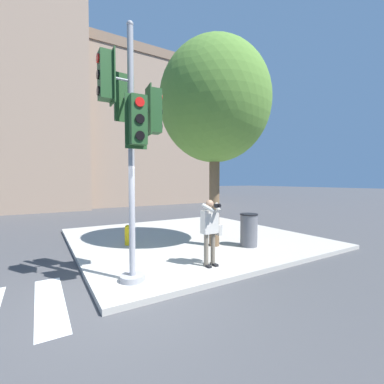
# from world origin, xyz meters

# --- Properties ---
(ground_plane) EXTENTS (160.00, 160.00, 0.00)m
(ground_plane) POSITION_xyz_m (0.00, 0.00, 0.00)
(ground_plane) COLOR #424244
(sidewalk_corner) EXTENTS (8.00, 8.00, 0.12)m
(sidewalk_corner) POSITION_xyz_m (3.50, 3.50, 0.06)
(sidewalk_corner) COLOR #ADA89E
(sidewalk_corner) RESTS_ON ground_plane
(traffic_signal_pole) EXTENTS (1.29, 1.29, 5.25)m
(traffic_signal_pole) POSITION_xyz_m (0.29, 0.40, 3.33)
(traffic_signal_pole) COLOR #939399
(traffic_signal_pole) RESTS_ON sidewalk_corner
(person_photographer) EXTENTS (0.58, 0.54, 1.61)m
(person_photographer) POSITION_xyz_m (2.24, 0.36, 1.08)
(person_photographer) COLOR black
(person_photographer) RESTS_ON sidewalk_corner
(street_tree) EXTENTS (3.46, 3.46, 6.46)m
(street_tree) POSITION_xyz_m (3.46, 1.88, 4.66)
(street_tree) COLOR brown
(street_tree) RESTS_ON sidewalk_corner
(fire_hydrant) EXTENTS (0.18, 0.24, 0.66)m
(fire_hydrant) POSITION_xyz_m (1.10, 3.38, 0.45)
(fire_hydrant) COLOR yellow
(fire_hydrant) RESTS_ON sidewalk_corner
(trash_bin) EXTENTS (0.56, 0.56, 1.03)m
(trash_bin) POSITION_xyz_m (4.35, 1.25, 0.64)
(trash_bin) COLOR #5B5B60
(trash_bin) RESTS_ON sidewalk_corner
(building_right) EXTENTS (12.79, 12.05, 13.78)m
(building_right) POSITION_xyz_m (8.24, 22.29, 6.90)
(building_right) COLOR gray
(building_right) RESTS_ON ground_plane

